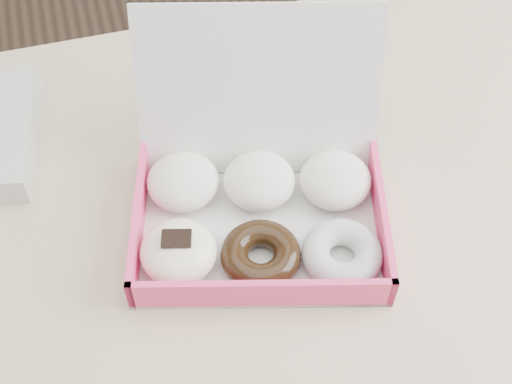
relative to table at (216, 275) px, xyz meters
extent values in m
cube|color=tan|center=(0.00, 0.00, 0.06)|extent=(1.20, 0.80, 0.04)
cylinder|color=tan|center=(0.55, 0.35, -0.32)|extent=(0.05, 0.05, 0.71)
cube|color=silver|center=(0.06, 0.00, 0.08)|extent=(0.33, 0.27, 0.01)
cube|color=#FC3D77|center=(0.03, -0.10, 0.10)|extent=(0.28, 0.08, 0.05)
cube|color=silver|center=(0.08, 0.10, 0.10)|extent=(0.28, 0.08, 0.05)
cube|color=#FC3D77|center=(-0.08, 0.03, 0.10)|extent=(0.06, 0.20, 0.05)
cube|color=#FC3D77|center=(0.19, -0.04, 0.10)|extent=(0.06, 0.20, 0.05)
cube|color=silver|center=(0.09, 0.12, 0.18)|extent=(0.30, 0.15, 0.20)
ellipsoid|color=white|center=(-0.02, 0.07, 0.11)|extent=(0.10, 0.10, 0.05)
ellipsoid|color=white|center=(0.07, 0.05, 0.11)|extent=(0.10, 0.10, 0.05)
ellipsoid|color=white|center=(0.16, 0.02, 0.11)|extent=(0.10, 0.10, 0.05)
ellipsoid|color=#FFF2CF|center=(-0.04, -0.03, 0.11)|extent=(0.10, 0.10, 0.05)
cube|color=black|center=(-0.04, -0.03, 0.13)|extent=(0.04, 0.03, 0.00)
torus|color=black|center=(0.04, -0.05, 0.10)|extent=(0.11, 0.11, 0.03)
torus|color=silver|center=(0.13, -0.07, 0.10)|extent=(0.11, 0.11, 0.03)
camera|label=1|loc=(-0.08, -0.46, 0.76)|focal=50.00mm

